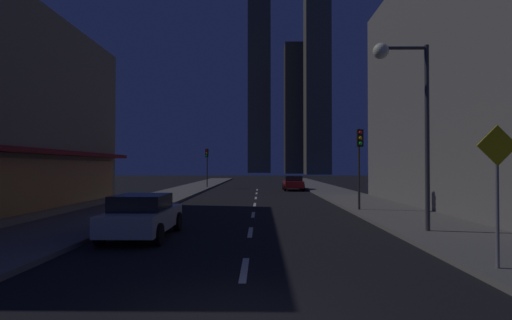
# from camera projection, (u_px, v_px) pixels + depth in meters

# --- Properties ---
(ground_plane) EXTENTS (78.00, 136.00, 0.10)m
(ground_plane) POSITION_uv_depth(u_px,v_px,m) (257.00, 192.00, 37.99)
(ground_plane) COLOR black
(sidewalk_right) EXTENTS (4.00, 76.00, 0.15)m
(sidewalk_right) POSITION_uv_depth(u_px,v_px,m) (330.00, 191.00, 37.91)
(sidewalk_right) COLOR #605E59
(sidewalk_right) RESTS_ON ground
(sidewalk_left) EXTENTS (4.00, 76.00, 0.15)m
(sidewalk_left) POSITION_uv_depth(u_px,v_px,m) (184.00, 191.00, 38.08)
(sidewalk_left) COLOR #605E59
(sidewalk_left) RESTS_ON ground
(lane_marking_center) EXTENTS (0.16, 38.60, 0.01)m
(lane_marking_center) POSITION_uv_depth(u_px,v_px,m) (254.00, 209.00, 22.20)
(lane_marking_center) COLOR silver
(lane_marking_center) RESTS_ON ground
(skyscraper_distant_tall) EXTENTS (8.55, 7.55, 69.71)m
(skyscraper_distant_tall) POSITION_uv_depth(u_px,v_px,m) (259.00, 81.00, 151.49)
(skyscraper_distant_tall) COLOR #4F4B3B
(skyscraper_distant_tall) RESTS_ON ground
(skyscraper_distant_mid) EXTENTS (7.77, 8.33, 43.63)m
(skyscraper_distant_mid) POSITION_uv_depth(u_px,v_px,m) (296.00, 109.00, 134.92)
(skyscraper_distant_mid) COLOR #3C392D
(skyscraper_distant_mid) RESTS_ON ground
(skyscraper_distant_short) EXTENTS (7.39, 7.98, 68.80)m
(skyscraper_distant_short) POSITION_uv_depth(u_px,v_px,m) (317.00, 60.00, 119.49)
(skyscraper_distant_short) COLOR brown
(skyscraper_distant_short) RESTS_ON ground
(car_parked_near) EXTENTS (1.98, 4.24, 1.45)m
(car_parked_near) POSITION_uv_depth(u_px,v_px,m) (143.00, 215.00, 13.38)
(car_parked_near) COLOR silver
(car_parked_near) RESTS_ON ground
(car_parked_far) EXTENTS (1.98, 4.24, 1.45)m
(car_parked_far) POSITION_uv_depth(u_px,v_px,m) (293.00, 183.00, 39.63)
(car_parked_far) COLOR #B21919
(car_parked_far) RESTS_ON ground
(fire_hydrant_far_left) EXTENTS (0.42, 0.30, 0.65)m
(fire_hydrant_far_left) POSITION_uv_depth(u_px,v_px,m) (156.00, 199.00, 23.91)
(fire_hydrant_far_left) COLOR gold
(fire_hydrant_far_left) RESTS_ON sidewalk_left
(traffic_light_near_right) EXTENTS (0.32, 0.48, 4.20)m
(traffic_light_near_right) POSITION_uv_depth(u_px,v_px,m) (360.00, 151.00, 20.60)
(traffic_light_near_right) COLOR #2D2D2D
(traffic_light_near_right) RESTS_ON sidewalk_right
(traffic_light_far_left) EXTENTS (0.32, 0.48, 4.20)m
(traffic_light_far_left) POSITION_uv_depth(u_px,v_px,m) (207.00, 159.00, 43.36)
(traffic_light_far_left) COLOR #2D2D2D
(traffic_light_far_left) RESTS_ON sidewalk_left
(street_lamp_right) EXTENTS (1.96, 0.56, 6.58)m
(street_lamp_right) POSITION_uv_depth(u_px,v_px,m) (403.00, 90.00, 13.94)
(street_lamp_right) COLOR #38383D
(street_lamp_right) RESTS_ON sidewalk_right
(pedestrian_crossing_sign) EXTENTS (0.91, 0.08, 3.15)m
(pedestrian_crossing_sign) POSITION_uv_depth(u_px,v_px,m) (497.00, 183.00, 8.77)
(pedestrian_crossing_sign) COLOR slate
(pedestrian_crossing_sign) RESTS_ON sidewalk_right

